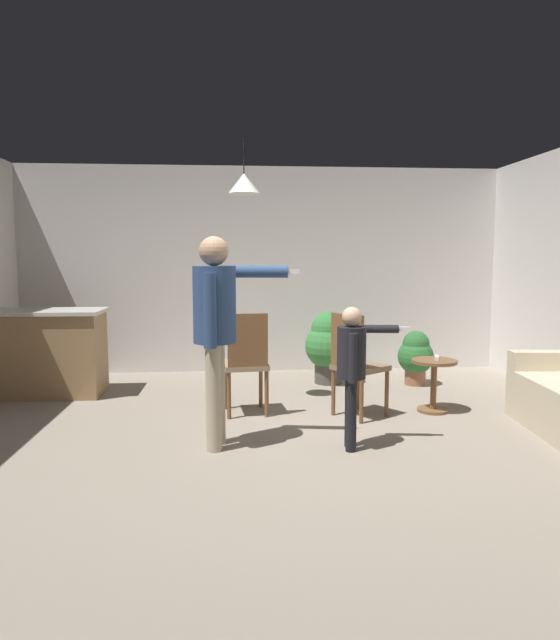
% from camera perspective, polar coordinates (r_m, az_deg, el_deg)
% --- Properties ---
extents(ground, '(7.68, 7.68, 0.00)m').
position_cam_1_polar(ground, '(4.61, 0.21, -12.94)').
color(ground, gray).
extents(wall_back, '(6.40, 0.10, 2.70)m').
position_cam_1_polar(wall_back, '(7.54, -1.76, 5.06)').
color(wall_back, silver).
rests_on(wall_back, ground).
extents(kitchen_counter, '(1.26, 0.66, 0.95)m').
position_cam_1_polar(kitchen_counter, '(6.73, -22.56, -3.05)').
color(kitchen_counter, '#99754C').
rests_on(kitchen_counter, ground).
extents(side_table_by_couch, '(0.44, 0.44, 0.52)m').
position_cam_1_polar(side_table_by_couch, '(5.79, 15.28, -5.78)').
color(side_table_by_couch, brown).
rests_on(side_table_by_couch, ground).
extents(person_adult, '(0.85, 0.49, 1.69)m').
position_cam_1_polar(person_adult, '(4.46, -6.45, 0.19)').
color(person_adult, tan).
rests_on(person_adult, ground).
extents(person_child, '(0.61, 0.33, 1.14)m').
position_cam_1_polar(person_child, '(4.48, 7.36, -4.18)').
color(person_child, black).
rests_on(person_child, ground).
extents(dining_chair_by_counter, '(0.46, 0.46, 1.00)m').
position_cam_1_polar(dining_chair_by_counter, '(5.43, -3.43, -4.00)').
color(dining_chair_by_counter, brown).
rests_on(dining_chair_by_counter, ground).
extents(dining_chair_near_wall, '(0.59, 0.59, 1.00)m').
position_cam_1_polar(dining_chair_near_wall, '(5.39, 7.61, -4.12)').
color(dining_chair_near_wall, brown).
rests_on(dining_chair_near_wall, ground).
extents(potted_plant_corner, '(0.42, 0.42, 0.65)m').
position_cam_1_polar(potted_plant_corner, '(6.94, 13.55, -3.47)').
color(potted_plant_corner, brown).
rests_on(potted_plant_corner, ground).
extents(potted_plant_by_wall, '(0.57, 0.57, 0.87)m').
position_cam_1_polar(potted_plant_by_wall, '(6.83, 4.93, -2.42)').
color(potted_plant_by_wall, '#4C4742').
rests_on(potted_plant_by_wall, ground).
extents(spare_remote_on_table, '(0.08, 0.13, 0.04)m').
position_cam_1_polar(spare_remote_on_table, '(5.77, 15.56, -3.70)').
color(spare_remote_on_table, white).
rests_on(spare_remote_on_table, side_table_by_couch).
extents(ceiling_light_pendant, '(0.32, 0.32, 0.55)m').
position_cam_1_polar(ceiling_light_pendant, '(5.75, -3.66, 13.63)').
color(ceiling_light_pendant, silver).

